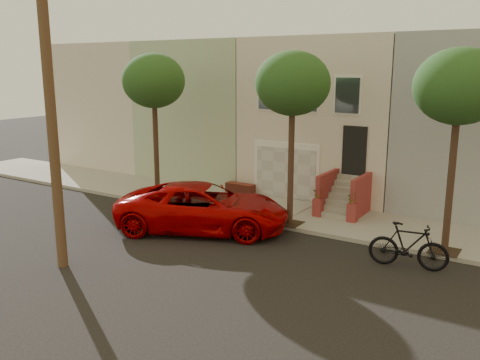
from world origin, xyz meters
The scene contains 9 objects.
ground centered at (0.00, 0.00, 0.00)m, with size 90.00×90.00×0.00m, color black.
sidewalk centered at (0.00, 5.35, 0.07)m, with size 40.00×3.70×0.15m, color gray.
house_row centered at (0.00, 11.19, 3.64)m, with size 33.10×11.70×7.00m.
tree_left centered at (-5.50, 3.90, 5.26)m, with size 2.70×2.57×6.30m.
tree_mid centered at (1.00, 3.90, 5.26)m, with size 2.70×2.57×6.30m.
tree_right centered at (6.50, 3.90, 5.26)m, with size 2.70×2.57×6.30m.
utility_pole centered at (8.00, -3.20, 5.19)m, with size 23.60×1.22×10.00m.
pickup_truck centered at (-1.50, 1.87, 0.86)m, with size 2.86×6.20×1.72m, color #B00000.
motorcycle centered at (5.77, 2.23, 0.69)m, with size 0.65×2.30×1.38m, color black.
Camera 1 is at (9.26, -12.50, 5.85)m, focal length 38.18 mm.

